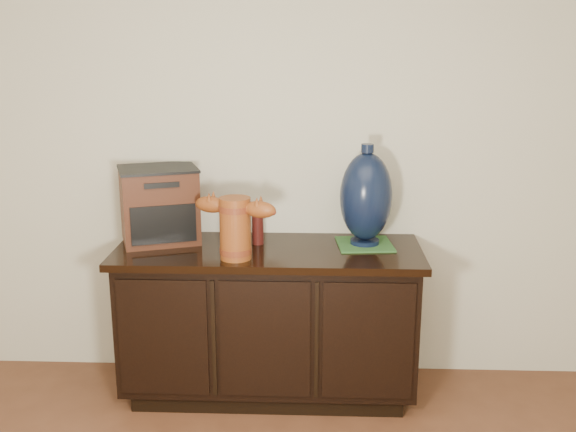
{
  "coord_description": "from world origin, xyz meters",
  "views": [
    {
      "loc": [
        0.22,
        -0.83,
        1.72
      ],
      "look_at": [
        0.1,
        2.18,
        0.93
      ],
      "focal_mm": 42.0,
      "sensor_mm": 36.0,
      "label": 1
    }
  ],
  "objects_px": {
    "tv_radio": "(159,205)",
    "spray_can": "(258,228)",
    "lamp_base": "(366,197)",
    "terracotta_vessel": "(235,224)",
    "sideboard": "(269,320)"
  },
  "relations": [
    {
      "from": "sideboard",
      "to": "tv_radio",
      "type": "xyz_separation_m",
      "value": [
        -0.54,
        0.1,
        0.55
      ]
    },
    {
      "from": "lamp_base",
      "to": "terracotta_vessel",
      "type": "bearing_deg",
      "value": -158.9
    },
    {
      "from": "sideboard",
      "to": "terracotta_vessel",
      "type": "distance_m",
      "value": 0.57
    },
    {
      "from": "tv_radio",
      "to": "spray_can",
      "type": "xyz_separation_m",
      "value": [
        0.48,
        -0.03,
        -0.1
      ]
    },
    {
      "from": "tv_radio",
      "to": "spray_can",
      "type": "bearing_deg",
      "value": -22.9
    },
    {
      "from": "tv_radio",
      "to": "spray_can",
      "type": "distance_m",
      "value": 0.49
    },
    {
      "from": "sideboard",
      "to": "lamp_base",
      "type": "relative_size",
      "value": 3.01
    },
    {
      "from": "spray_can",
      "to": "tv_radio",
      "type": "bearing_deg",
      "value": 176.69
    },
    {
      "from": "terracotta_vessel",
      "to": "spray_can",
      "type": "xyz_separation_m",
      "value": [
        0.08,
        0.23,
        -0.08
      ]
    },
    {
      "from": "sideboard",
      "to": "tv_radio",
      "type": "height_order",
      "value": "tv_radio"
    },
    {
      "from": "terracotta_vessel",
      "to": "spray_can",
      "type": "relative_size",
      "value": 2.42
    },
    {
      "from": "terracotta_vessel",
      "to": "lamp_base",
      "type": "height_order",
      "value": "lamp_base"
    },
    {
      "from": "terracotta_vessel",
      "to": "tv_radio",
      "type": "bearing_deg",
      "value": 167.09
    },
    {
      "from": "spray_can",
      "to": "terracotta_vessel",
      "type": "bearing_deg",
      "value": -109.41
    },
    {
      "from": "lamp_base",
      "to": "sideboard",
      "type": "bearing_deg",
      "value": -170.69
    }
  ]
}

